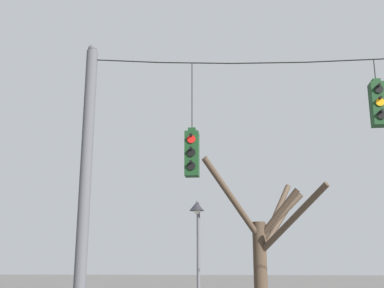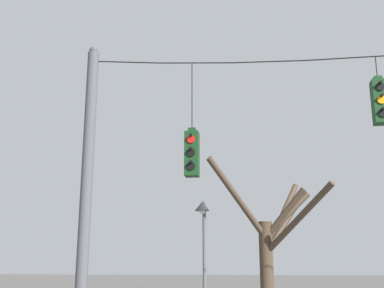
{
  "view_description": "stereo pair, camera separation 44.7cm",
  "coord_description": "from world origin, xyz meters",
  "px_view_note": "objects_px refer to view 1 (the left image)",
  "views": [
    {
      "loc": [
        -2.56,
        -11.66,
        2.16
      ],
      "look_at": [
        -3.8,
        -0.19,
        5.07
      ],
      "focal_mm": 45.0,
      "sensor_mm": 36.0,
      "label": 1
    },
    {
      "loc": [
        -2.12,
        -11.61,
        2.16
      ],
      "look_at": [
        -3.8,
        -0.19,
        5.07
      ],
      "focal_mm": 45.0,
      "sensor_mm": 36.0,
      "label": 2
    }
  ],
  "objects_px": {
    "utility_pole_left": "(85,192)",
    "street_lamp": "(197,231)",
    "traffic_light_over_intersection": "(192,153)",
    "traffic_light_near_right_pole": "(378,104)",
    "bare_tree": "(266,245)"
  },
  "relations": [
    {
      "from": "utility_pole_left",
      "to": "street_lamp",
      "type": "xyz_separation_m",
      "value": [
        2.33,
        4.92,
        -0.65
      ]
    },
    {
      "from": "utility_pole_left",
      "to": "traffic_light_near_right_pole",
      "type": "height_order",
      "value": "utility_pole_left"
    },
    {
      "from": "street_lamp",
      "to": "bare_tree",
      "type": "bearing_deg",
      "value": 11.82
    },
    {
      "from": "street_lamp",
      "to": "bare_tree",
      "type": "distance_m",
      "value": 2.4
    },
    {
      "from": "traffic_light_near_right_pole",
      "to": "street_lamp",
      "type": "relative_size",
      "value": 0.4
    },
    {
      "from": "traffic_light_over_intersection",
      "to": "traffic_light_near_right_pole",
      "type": "distance_m",
      "value": 4.67
    },
    {
      "from": "street_lamp",
      "to": "utility_pole_left",
      "type": "bearing_deg",
      "value": -115.34
    },
    {
      "from": "traffic_light_over_intersection",
      "to": "bare_tree",
      "type": "height_order",
      "value": "traffic_light_over_intersection"
    },
    {
      "from": "utility_pole_left",
      "to": "traffic_light_over_intersection",
      "type": "xyz_separation_m",
      "value": [
        2.68,
        -0.01,
        0.91
      ]
    },
    {
      "from": "traffic_light_near_right_pole",
      "to": "bare_tree",
      "type": "xyz_separation_m",
      "value": [
        -2.57,
        5.41,
        -3.13
      ]
    },
    {
      "from": "bare_tree",
      "to": "traffic_light_near_right_pole",
      "type": "bearing_deg",
      "value": -64.58
    },
    {
      "from": "traffic_light_over_intersection",
      "to": "bare_tree",
      "type": "bearing_deg",
      "value": 70.05
    },
    {
      "from": "traffic_light_over_intersection",
      "to": "street_lamp",
      "type": "distance_m",
      "value": 5.18
    },
    {
      "from": "utility_pole_left",
      "to": "street_lamp",
      "type": "relative_size",
      "value": 1.84
    },
    {
      "from": "bare_tree",
      "to": "traffic_light_over_intersection",
      "type": "bearing_deg",
      "value": -109.95
    }
  ]
}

